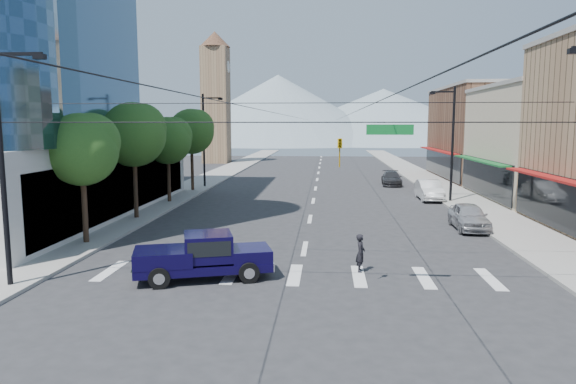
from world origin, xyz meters
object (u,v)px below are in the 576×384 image
Objects in this scene: parked_car_near at (469,216)px; parked_car_mid at (429,190)px; pedestrian at (361,253)px; pickup_truck at (203,255)px; parked_car_far at (392,178)px.

parked_car_near is 0.93× the size of parked_car_mid.
pedestrian reaches higher than parked_car_mid.
parked_car_mid is (13.23, 22.60, -0.16)m from pickup_truck.
pedestrian is (6.33, 1.45, -0.16)m from pickup_truck.
parked_car_near is (13.23, 10.75, -0.19)m from pickup_truck.
parked_car_mid is (6.90, 21.14, -0.00)m from pedestrian.
parked_car_mid is 1.03× the size of parked_car_far.
pedestrian is 11.58m from parked_car_near.
pickup_truck reaches higher than parked_car_far.
parked_car_mid is (0.00, 11.85, 0.03)m from parked_car_near.
pedestrian is at bearing -107.97° from parked_car_mid.
pickup_truck is 1.22× the size of parked_car_far.
pedestrian is 31.60m from parked_car_far.
pedestrian is 0.33× the size of parked_car_mid.
pickup_truck is at bearing -105.65° from parked_car_far.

